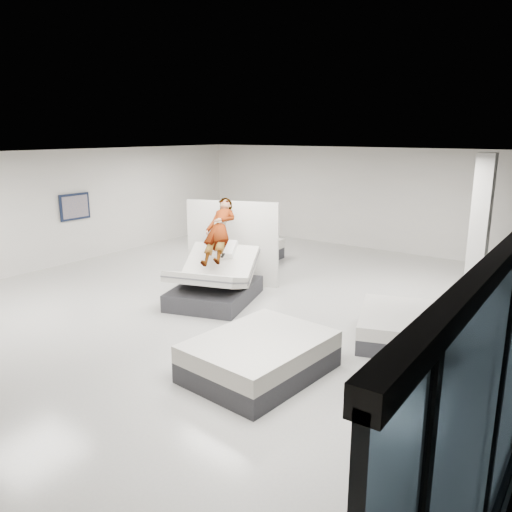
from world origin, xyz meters
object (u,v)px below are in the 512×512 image
(person, at_px, (219,241))
(wall_poster, at_px, (75,207))
(hero_bed, at_px, (215,284))
(flat_bed_right_near, at_px, (260,356))
(remote, at_px, (223,255))
(flat_bed_left_far, at_px, (240,249))
(divider_panel, at_px, (232,243))
(flat_bed_right_far, at_px, (400,326))
(column, at_px, (480,222))

(person, xyz_separation_m, wall_poster, (-5.40, 0.12, 0.30))
(hero_bed, xyz_separation_m, flat_bed_right_near, (2.78, -2.23, -0.11))
(remote, bearing_deg, flat_bed_left_far, 104.65)
(divider_panel, bearing_deg, wall_poster, 168.07)
(hero_bed, height_order, remote, hero_bed)
(divider_panel, bearing_deg, person, -89.54)
(hero_bed, xyz_separation_m, wall_poster, (-5.50, 0.42, 1.19))
(hero_bed, bearing_deg, divider_panel, 110.62)
(remote, xyz_separation_m, flat_bed_right_near, (2.56, -2.26, -0.78))
(hero_bed, relative_size, wall_poster, 2.60)
(divider_panel, height_order, flat_bed_left_far, divider_panel)
(flat_bed_right_far, bearing_deg, person, -179.73)
(person, bearing_deg, flat_bed_right_far, -16.99)
(divider_panel, xyz_separation_m, column, (4.91, 3.18, 0.57))
(hero_bed, distance_m, flat_bed_left_far, 3.87)
(hero_bed, xyz_separation_m, flat_bed_right_far, (4.08, 0.32, -0.15))
(divider_panel, relative_size, column, 0.71)
(divider_panel, xyz_separation_m, flat_bed_right_far, (4.55, -0.92, -0.77))
(remote, bearing_deg, hero_bed, 170.32)
(column, distance_m, wall_poster, 10.71)
(flat_bed_left_far, bearing_deg, flat_bed_right_near, -50.36)
(remote, height_order, wall_poster, wall_poster)
(hero_bed, xyz_separation_m, person, (-0.09, 0.30, 0.90))
(remote, distance_m, wall_poster, 5.75)
(hero_bed, height_order, wall_poster, wall_poster)
(remote, relative_size, divider_panel, 0.06)
(remote, xyz_separation_m, wall_poster, (-5.72, 0.39, 0.53))
(wall_poster, bearing_deg, divider_panel, 9.27)
(divider_panel, height_order, wall_poster, divider_panel)
(divider_panel, distance_m, flat_bed_left_far, 2.67)
(person, height_order, flat_bed_right_far, person)
(hero_bed, height_order, person, person)
(person, bearing_deg, column, 25.05)
(flat_bed_right_far, relative_size, wall_poster, 2.34)
(person, bearing_deg, divider_panel, 94.39)
(divider_panel, relative_size, flat_bed_right_near, 0.99)
(hero_bed, height_order, column, column)
(divider_panel, distance_m, flat_bed_right_far, 4.71)
(person, bearing_deg, flat_bed_left_far, 102.65)
(hero_bed, relative_size, flat_bed_right_near, 1.08)
(divider_panel, relative_size, flat_bed_right_far, 1.02)
(remote, relative_size, flat_bed_left_far, 0.06)
(flat_bed_left_far, bearing_deg, flat_bed_right_far, -27.26)
(flat_bed_left_far, relative_size, wall_poster, 2.33)
(remote, height_order, flat_bed_left_far, remote)
(remote, bearing_deg, flat_bed_right_near, -58.69)
(hero_bed, bearing_deg, person, 107.27)
(person, bearing_deg, remote, -57.85)
(person, distance_m, wall_poster, 5.41)
(wall_poster, bearing_deg, column, 21.93)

